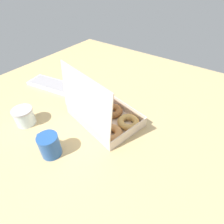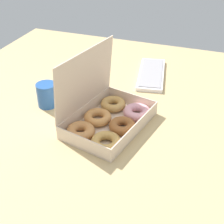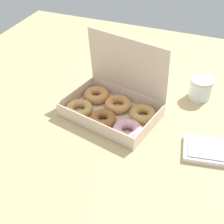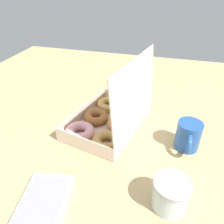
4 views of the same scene
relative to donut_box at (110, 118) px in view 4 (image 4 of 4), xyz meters
The scene contains 4 objects.
ground_plane 5.13cm from the donut_box, 70.89° to the right, with size 180.00×180.00×2.00cm, color tan.
donut_box is the anchor object (origin of this frame).
coffee_mug 30.23cm from the donut_box, 79.61° to the left, with size 12.49×8.51×10.36cm.
glass_jar 39.45cm from the donut_box, 39.28° to the left, with size 9.81×9.81×8.89cm.
Camera 4 is at (68.37, 21.80, 53.77)cm, focal length 35.00 mm.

